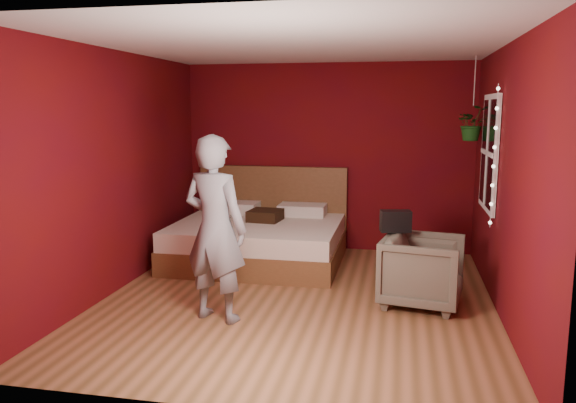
% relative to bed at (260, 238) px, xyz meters
% --- Properties ---
extents(floor, '(4.50, 4.50, 0.00)m').
position_rel_bed_xyz_m(floor, '(0.76, -1.40, -0.30)').
color(floor, '#985F3D').
rests_on(floor, ground).
extents(room_walls, '(4.04, 4.54, 2.62)m').
position_rel_bed_xyz_m(room_walls, '(0.76, -1.40, 1.38)').
color(room_walls, '#5A0C09').
rests_on(room_walls, ground).
extents(window, '(0.05, 0.97, 1.27)m').
position_rel_bed_xyz_m(window, '(2.73, -0.50, 1.20)').
color(window, white).
rests_on(window, room_walls).
extents(fairy_lights, '(0.04, 0.04, 1.45)m').
position_rel_bed_xyz_m(fairy_lights, '(2.70, -1.02, 1.20)').
color(fairy_lights, silver).
rests_on(fairy_lights, room_walls).
extents(bed, '(2.12, 1.80, 1.17)m').
position_rel_bed_xyz_m(bed, '(0.00, 0.00, 0.00)').
color(bed, brown).
rests_on(bed, ground).
extents(person, '(0.72, 0.57, 1.75)m').
position_rel_bed_xyz_m(person, '(0.11, -2.10, 0.57)').
color(person, slate).
rests_on(person, ground).
extents(armchair, '(0.91, 0.89, 0.72)m').
position_rel_bed_xyz_m(armchair, '(2.03, -1.32, 0.05)').
color(armchair, '#686452').
rests_on(armchair, ground).
extents(handbag, '(0.34, 0.21, 0.22)m').
position_rel_bed_xyz_m(handbag, '(1.75, -1.15, 0.52)').
color(handbag, black).
rests_on(handbag, armchair).
extents(throw_pillow, '(0.44, 0.44, 0.14)m').
position_rel_bed_xyz_m(throw_pillow, '(0.07, 0.03, 0.30)').
color(throw_pillow, '#301E10').
rests_on(throw_pillow, bed).
extents(hanging_plant, '(0.44, 0.40, 1.01)m').
position_rel_bed_xyz_m(hanging_plant, '(2.62, 0.18, 1.50)').
color(hanging_plant, silver).
rests_on(hanging_plant, room_walls).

